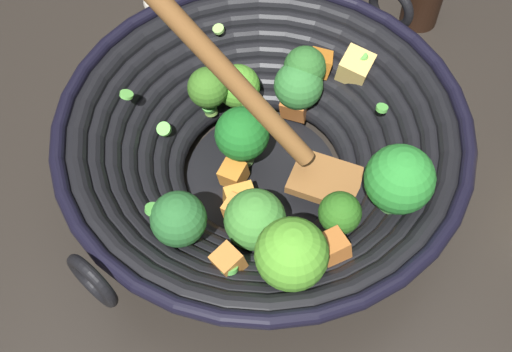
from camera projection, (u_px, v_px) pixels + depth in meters
ground_plane at (262, 179)px, 0.66m from camera, size 4.00×4.00×0.00m
wok at (264, 145)px, 0.61m from camera, size 0.42×0.39×0.27m
garlic_bulb at (159, 2)px, 0.78m from camera, size 0.04×0.04×0.04m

